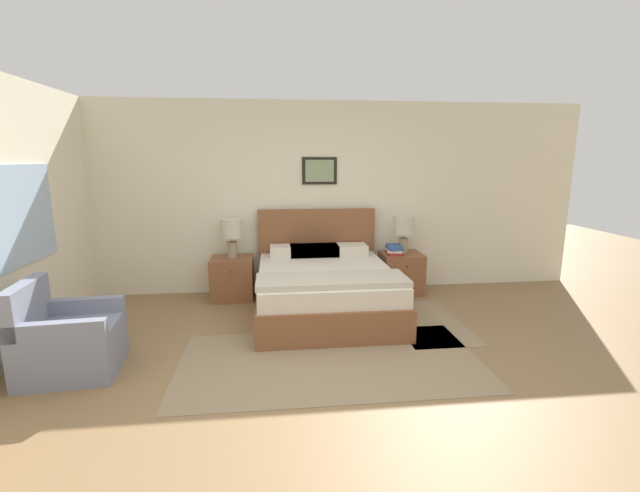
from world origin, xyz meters
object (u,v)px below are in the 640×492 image
(nightstand_near_window, at_px, (232,278))
(nightstand_by_door, at_px, (401,273))
(table_lamp_near_window, at_px, (231,232))
(table_lamp_by_door, at_px, (404,228))
(armchair, at_px, (67,341))
(bed, at_px, (324,287))

(nightstand_near_window, relative_size, nightstand_by_door, 1.00)
(table_lamp_near_window, bearing_deg, nightstand_near_window, -167.67)
(nightstand_near_window, height_order, table_lamp_by_door, table_lamp_by_door)
(nightstand_near_window, xyz_separation_m, table_lamp_near_window, (0.01, 0.00, 0.63))
(armchair, distance_m, table_lamp_by_door, 4.09)
(bed, distance_m, nightstand_near_window, 1.34)
(nightstand_near_window, bearing_deg, bed, -30.65)
(nightstand_near_window, height_order, table_lamp_near_window, table_lamp_near_window)
(nightstand_by_door, height_order, table_lamp_by_door, table_lamp_by_door)
(armchair, height_order, table_lamp_near_window, table_lamp_near_window)
(nightstand_near_window, distance_m, table_lamp_by_door, 2.41)
(bed, bearing_deg, table_lamp_by_door, 30.37)
(nightstand_by_door, distance_m, table_lamp_near_window, 2.38)
(table_lamp_near_window, relative_size, table_lamp_by_door, 1.00)
(bed, relative_size, table_lamp_by_door, 3.74)
(armchair, bearing_deg, table_lamp_near_window, 141.25)
(nightstand_near_window, xyz_separation_m, nightstand_by_door, (2.31, 0.00, 0.00))
(nightstand_near_window, distance_m, table_lamp_near_window, 0.63)
(bed, relative_size, nightstand_by_door, 3.46)
(table_lamp_near_window, distance_m, table_lamp_by_door, 2.31)
(armchair, xyz_separation_m, table_lamp_by_door, (3.57, 1.90, 0.62))
(table_lamp_by_door, bearing_deg, nightstand_near_window, -179.93)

